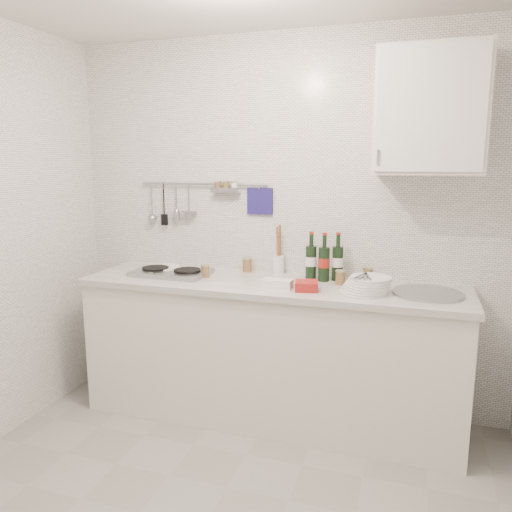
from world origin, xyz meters
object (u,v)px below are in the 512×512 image
Objects in this scene: plate_stack_hob at (162,269)px; wine_bottles at (324,257)px; plate_stack_sink at (367,285)px; wall_cabinet at (430,112)px; utensil_crock at (278,262)px.

plate_stack_hob is 0.84× the size of wine_bottles.
plate_stack_hob is 1.42m from plate_stack_sink.
wall_cabinet is 1.04m from plate_stack_sink.
plate_stack_sink is at bearing -27.40° from utensil_crock.
utensil_crock reaches higher than plate_stack_hob.
plate_stack_sink is at bearing -146.22° from wall_cabinet.
plate_stack_sink is 0.87× the size of utensil_crock.
plate_stack_hob is (-1.71, -0.06, -1.01)m from wall_cabinet.
utensil_crock reaches higher than wine_bottles.
wall_cabinet reaches higher than wine_bottles.
utensil_crock is at bearing 171.87° from wall_cabinet.
plate_stack_sink is at bearing -38.43° from wine_bottles.
wine_bottles reaches higher than plate_stack_sink.
wine_bottles is 0.35m from utensil_crock.
wall_cabinet is 1.33m from utensil_crock.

